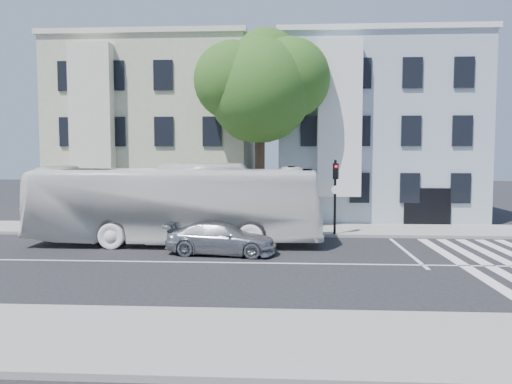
{
  "coord_description": "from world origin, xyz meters",
  "views": [
    {
      "loc": [
        1.39,
        -18.52,
        4.1
      ],
      "look_at": [
        0.08,
        3.85,
        2.4
      ],
      "focal_mm": 35.0,
      "sensor_mm": 36.0,
      "label": 1
    }
  ],
  "objects": [
    {
      "name": "sidewalk_far",
      "position": [
        0.0,
        8.0,
        0.07
      ],
      "size": [
        80.0,
        4.0,
        0.15
      ],
      "primitive_type": "cube",
      "color": "gray",
      "rests_on": "ground"
    },
    {
      "name": "building_left",
      "position": [
        -7.0,
        15.0,
        5.5
      ],
      "size": [
        12.0,
        10.0,
        11.0
      ],
      "primitive_type": "cube",
      "color": "#AAAB8F",
      "rests_on": "ground"
    },
    {
      "name": "ground",
      "position": [
        0.0,
        0.0,
        0.0
      ],
      "size": [
        120.0,
        120.0,
        0.0
      ],
      "primitive_type": "plane",
      "color": "black",
      "rests_on": "ground"
    },
    {
      "name": "building_right",
      "position": [
        7.0,
        15.0,
        5.5
      ],
      "size": [
        12.0,
        10.0,
        11.0
      ],
      "primitive_type": "cube",
      "color": "#9CA7B9",
      "rests_on": "ground"
    },
    {
      "name": "bus",
      "position": [
        -3.58,
        3.81,
        1.84
      ],
      "size": [
        3.21,
        13.23,
        3.68
      ],
      "primitive_type": "imported",
      "rotation": [
        0.0,
        0.0,
        1.58
      ],
      "color": "white",
      "rests_on": "ground"
    },
    {
      "name": "street_tree",
      "position": [
        0.06,
        8.74,
        7.83
      ],
      "size": [
        7.3,
        5.9,
        11.1
      ],
      "color": "#2D2116",
      "rests_on": "ground"
    },
    {
      "name": "traffic_signal",
      "position": [
        3.84,
        6.02,
        2.47
      ],
      "size": [
        0.38,
        0.52,
        3.82
      ],
      "rotation": [
        0.0,
        0.0,
        -0.37
      ],
      "color": "black",
      "rests_on": "ground"
    },
    {
      "name": "hedge",
      "position": [
        -1.64,
        6.3,
        0.5
      ],
      "size": [
        8.47,
        2.73,
        0.7
      ],
      "primitive_type": null,
      "rotation": [
        0.0,
        0.0,
        -0.23
      ],
      "color": "#2E561B",
      "rests_on": "sidewalk_far"
    },
    {
      "name": "sedan",
      "position": [
        -1.22,
        1.62,
        0.66
      ],
      "size": [
        2.36,
        4.73,
        1.32
      ],
      "primitive_type": "imported",
      "rotation": [
        0.0,
        0.0,
        1.46
      ],
      "color": "#ADAEB4",
      "rests_on": "ground"
    },
    {
      "name": "sidewalk_near",
      "position": [
        0.0,
        -8.0,
        0.07
      ],
      "size": [
        80.0,
        4.0,
        0.15
      ],
      "primitive_type": "cube",
      "color": "gray",
      "rests_on": "ground"
    }
  ]
}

